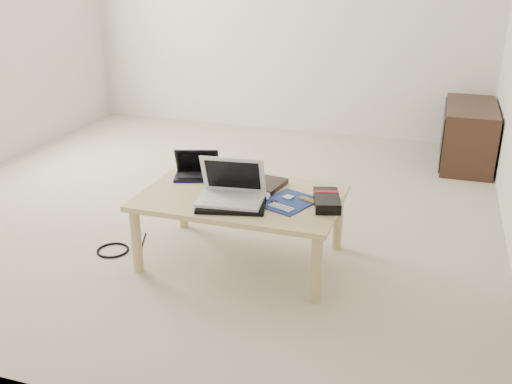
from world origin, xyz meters
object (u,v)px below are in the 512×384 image
(netbook, at_px, (197,171))
(white_laptop, at_px, (231,191))
(gpu_box, at_px, (327,201))
(coffee_table, at_px, (241,203))
(media_cabinet, at_px, (467,135))

(netbook, height_order, white_laptop, white_laptop)
(gpu_box, bearing_deg, coffee_table, -179.60)
(media_cabinet, distance_m, gpu_box, 2.32)
(gpu_box, bearing_deg, media_cabinet, 70.64)
(coffee_table, distance_m, media_cabinet, 2.52)
(coffee_table, height_order, white_laptop, white_laptop)
(coffee_table, bearing_deg, white_laptop, -95.63)
(media_cabinet, xyz_separation_m, gpu_box, (-0.77, -2.19, 0.18))
(media_cabinet, height_order, netbook, netbook)
(coffee_table, height_order, media_cabinet, media_cabinet)
(media_cabinet, relative_size, netbook, 2.97)
(white_laptop, distance_m, gpu_box, 0.51)
(coffee_table, height_order, netbook, netbook)
(coffee_table, distance_m, gpu_box, 0.49)
(white_laptop, bearing_deg, gpu_box, 13.78)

